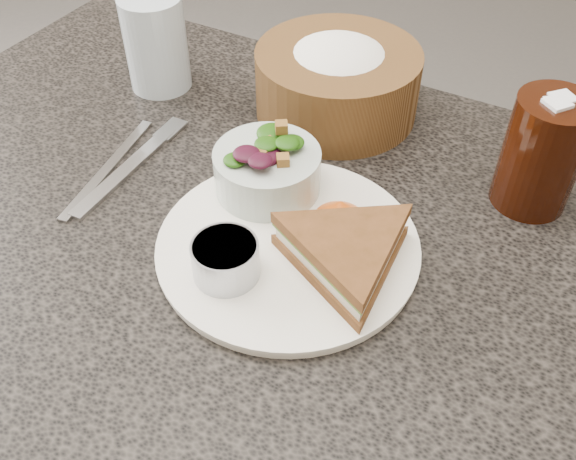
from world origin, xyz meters
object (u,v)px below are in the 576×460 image
at_px(cola_glass, 544,149).
at_px(sandwich, 347,253).
at_px(dinner_plate, 288,247).
at_px(bread_basket, 338,72).
at_px(dining_table, 253,401).
at_px(dressing_ramekin, 226,260).
at_px(salad_bowl, 267,164).
at_px(water_glass, 156,43).

bearing_deg(cola_glass, sandwich, -122.62).
relative_size(dinner_plate, bread_basket, 1.28).
bearing_deg(dinner_plate, dining_table, 166.98).
bearing_deg(dining_table, sandwich, -8.10).
bearing_deg(dressing_ramekin, sandwich, 32.15).
distance_m(salad_bowl, cola_glass, 0.29).
relative_size(dressing_ramekin, cola_glass, 0.46).
relative_size(sandwich, salad_bowl, 1.39).
bearing_deg(dinner_plate, dressing_ramekin, -116.20).
distance_m(bread_basket, cola_glass, 0.27).
height_order(dressing_ramekin, water_glass, water_glass).
distance_m(salad_bowl, bread_basket, 0.19).
distance_m(salad_bowl, dressing_ramekin, 0.13).
height_order(dinner_plate, dressing_ramekin, dressing_ramekin).
height_order(salad_bowl, dressing_ramekin, salad_bowl).
relative_size(dining_table, water_glass, 8.04).
xyz_separation_m(dining_table, bread_basket, (0.00, 0.23, 0.43)).
relative_size(dining_table, salad_bowl, 8.59).
bearing_deg(sandwich, dressing_ramekin, -121.62).
xyz_separation_m(sandwich, water_glass, (-0.37, 0.20, 0.03)).
bearing_deg(cola_glass, dressing_ramekin, -130.79).
xyz_separation_m(dining_table, sandwich, (0.13, -0.02, 0.41)).
bearing_deg(water_glass, dinner_plate, -32.47).
distance_m(sandwich, dressing_ramekin, 0.12).
xyz_separation_m(dining_table, dressing_ramekin, (0.04, -0.08, 0.41)).
bearing_deg(sandwich, dining_table, -161.87).
xyz_separation_m(dining_table, water_glass, (-0.24, 0.18, 0.44)).
bearing_deg(salad_bowl, sandwich, -27.97).
xyz_separation_m(dinner_plate, water_glass, (-0.31, 0.19, 0.06)).
xyz_separation_m(bread_basket, cola_glass, (0.26, -0.05, 0.01)).
bearing_deg(sandwich, cola_glass, 83.61).
distance_m(sandwich, cola_glass, 0.24).
xyz_separation_m(dressing_ramekin, cola_glass, (0.23, 0.26, 0.04)).
height_order(salad_bowl, bread_basket, bread_basket).
bearing_deg(water_glass, salad_bowl, -28.05).
distance_m(dining_table, dinner_plate, 0.39).
height_order(salad_bowl, cola_glass, cola_glass).
xyz_separation_m(sandwich, salad_bowl, (-0.13, 0.07, 0.01)).
bearing_deg(dressing_ramekin, cola_glass, 49.21).
distance_m(dinner_plate, bread_basket, 0.26).
height_order(sandwich, water_glass, water_glass).
height_order(dressing_ramekin, bread_basket, bread_basket).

